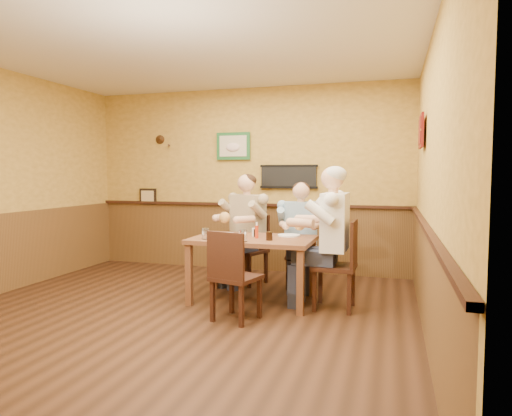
{
  "coord_description": "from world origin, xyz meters",
  "views": [
    {
      "loc": [
        2.18,
        -4.23,
        1.49
      ],
      "look_at": [
        0.68,
        0.76,
        1.1
      ],
      "focal_mm": 32.0,
      "sensor_mm": 36.0,
      "label": 1
    }
  ],
  "objects_px": {
    "chair_back_right": "(301,254)",
    "diner_blue_polo": "(301,240)",
    "dining_table": "(253,245)",
    "hot_sauce_bottle": "(257,231)",
    "chair_right_end": "(334,264)",
    "pepper_shaker": "(255,233)",
    "chair_back_left": "(248,249)",
    "diner_tan_shirt": "(248,235)",
    "water_glass_left": "(205,234)",
    "diner_white_elder": "(335,245)",
    "cola_tumbler": "(269,236)",
    "chair_near_side": "(236,275)",
    "water_glass_mid": "(243,236)",
    "salt_shaker": "(254,232)"
  },
  "relations": [
    {
      "from": "chair_back_right",
      "to": "diner_blue_polo",
      "type": "relative_size",
      "value": 0.7
    },
    {
      "from": "chair_near_side",
      "to": "water_glass_left",
      "type": "distance_m",
      "value": 0.77
    },
    {
      "from": "dining_table",
      "to": "chair_right_end",
      "type": "relative_size",
      "value": 1.42
    },
    {
      "from": "chair_back_left",
      "to": "diner_tan_shirt",
      "type": "distance_m",
      "value": 0.2
    },
    {
      "from": "chair_right_end",
      "to": "cola_tumbler",
      "type": "distance_m",
      "value": 0.78
    },
    {
      "from": "chair_back_right",
      "to": "diner_tan_shirt",
      "type": "distance_m",
      "value": 0.77
    },
    {
      "from": "water_glass_mid",
      "to": "chair_near_side",
      "type": "bearing_deg",
      "value": -82.52
    },
    {
      "from": "dining_table",
      "to": "diner_tan_shirt",
      "type": "distance_m",
      "value": 0.86
    },
    {
      "from": "chair_back_left",
      "to": "chair_near_side",
      "type": "bearing_deg",
      "value": -53.48
    },
    {
      "from": "diner_white_elder",
      "to": "water_glass_left",
      "type": "height_order",
      "value": "diner_white_elder"
    },
    {
      "from": "salt_shaker",
      "to": "water_glass_left",
      "type": "bearing_deg",
      "value": -141.99
    },
    {
      "from": "dining_table",
      "to": "water_glass_left",
      "type": "distance_m",
      "value": 0.58
    },
    {
      "from": "diner_blue_polo",
      "to": "hot_sauce_bottle",
      "type": "distance_m",
      "value": 0.93
    },
    {
      "from": "pepper_shaker",
      "to": "diner_tan_shirt",
      "type": "bearing_deg",
      "value": 113.92
    },
    {
      "from": "diner_white_elder",
      "to": "water_glass_mid",
      "type": "xyz_separation_m",
      "value": [
        -0.96,
        -0.3,
        0.11
      ]
    },
    {
      "from": "chair_back_right",
      "to": "diner_tan_shirt",
      "type": "bearing_deg",
      "value": 170.78
    },
    {
      "from": "chair_back_right",
      "to": "diner_white_elder",
      "type": "relative_size",
      "value": 0.62
    },
    {
      "from": "chair_back_left",
      "to": "water_glass_mid",
      "type": "height_order",
      "value": "chair_back_left"
    },
    {
      "from": "dining_table",
      "to": "hot_sauce_bottle",
      "type": "height_order",
      "value": "hot_sauce_bottle"
    },
    {
      "from": "chair_back_left",
      "to": "water_glass_left",
      "type": "distance_m",
      "value": 1.15
    },
    {
      "from": "water_glass_left",
      "to": "chair_right_end",
      "type": "bearing_deg",
      "value": 9.54
    },
    {
      "from": "diner_tan_shirt",
      "to": "water_glass_mid",
      "type": "xyz_separation_m",
      "value": [
        0.31,
        -1.14,
        0.15
      ]
    },
    {
      "from": "diner_tan_shirt",
      "to": "diner_white_elder",
      "type": "height_order",
      "value": "diner_white_elder"
    },
    {
      "from": "dining_table",
      "to": "chair_near_side",
      "type": "height_order",
      "value": "chair_near_side"
    },
    {
      "from": "water_glass_mid",
      "to": "pepper_shaker",
      "type": "bearing_deg",
      "value": 87.19
    },
    {
      "from": "hot_sauce_bottle",
      "to": "diner_blue_polo",
      "type": "bearing_deg",
      "value": 66.88
    },
    {
      "from": "chair_back_right",
      "to": "diner_tan_shirt",
      "type": "height_order",
      "value": "diner_tan_shirt"
    },
    {
      "from": "diner_blue_polo",
      "to": "cola_tumbler",
      "type": "bearing_deg",
      "value": -108.92
    },
    {
      "from": "chair_right_end",
      "to": "diner_white_elder",
      "type": "relative_size",
      "value": 0.7
    },
    {
      "from": "cola_tumbler",
      "to": "pepper_shaker",
      "type": "height_order",
      "value": "cola_tumbler"
    },
    {
      "from": "diner_tan_shirt",
      "to": "diner_white_elder",
      "type": "bearing_deg",
      "value": -10.42
    },
    {
      "from": "hot_sauce_bottle",
      "to": "chair_back_left",
      "type": "bearing_deg",
      "value": 114.11
    },
    {
      "from": "dining_table",
      "to": "pepper_shaker",
      "type": "height_order",
      "value": "pepper_shaker"
    },
    {
      "from": "chair_back_right",
      "to": "cola_tumbler",
      "type": "relative_size",
      "value": 9.08
    },
    {
      "from": "diner_blue_polo",
      "to": "pepper_shaker",
      "type": "height_order",
      "value": "diner_blue_polo"
    },
    {
      "from": "chair_right_end",
      "to": "pepper_shaker",
      "type": "height_order",
      "value": "chair_right_end"
    },
    {
      "from": "hot_sauce_bottle",
      "to": "pepper_shaker",
      "type": "height_order",
      "value": "hot_sauce_bottle"
    },
    {
      "from": "chair_back_left",
      "to": "chair_near_side",
      "type": "distance_m",
      "value": 1.57
    },
    {
      "from": "chair_right_end",
      "to": "cola_tumbler",
      "type": "relative_size",
      "value": 10.32
    },
    {
      "from": "diner_blue_polo",
      "to": "hot_sauce_bottle",
      "type": "height_order",
      "value": "diner_blue_polo"
    },
    {
      "from": "dining_table",
      "to": "chair_right_end",
      "type": "bearing_deg",
      "value": -2.74
    },
    {
      "from": "chair_right_end",
      "to": "hot_sauce_bottle",
      "type": "xyz_separation_m",
      "value": [
        -0.9,
        0.0,
        0.34
      ]
    },
    {
      "from": "diner_white_elder",
      "to": "pepper_shaker",
      "type": "bearing_deg",
      "value": -94.42
    },
    {
      "from": "chair_right_end",
      "to": "pepper_shaker",
      "type": "distance_m",
      "value": 0.99
    },
    {
      "from": "dining_table",
      "to": "salt_shaker",
      "type": "distance_m",
      "value": 0.16
    },
    {
      "from": "dining_table",
      "to": "hot_sauce_bottle",
      "type": "bearing_deg",
      "value": -36.9
    },
    {
      "from": "chair_back_right",
      "to": "diner_blue_polo",
      "type": "distance_m",
      "value": 0.19
    },
    {
      "from": "chair_right_end",
      "to": "chair_back_left",
      "type": "bearing_deg",
      "value": -122.21
    },
    {
      "from": "chair_back_right",
      "to": "water_glass_mid",
      "type": "distance_m",
      "value": 1.27
    },
    {
      "from": "diner_white_elder",
      "to": "cola_tumbler",
      "type": "distance_m",
      "value": 0.73
    }
  ]
}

